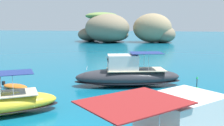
# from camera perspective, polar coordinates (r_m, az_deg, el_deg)

# --- Properties ---
(islet_large) EXTENTS (21.27, 20.49, 9.51)m
(islet_large) POSITION_cam_1_polar(r_m,az_deg,el_deg) (84.05, -1.25, 7.37)
(islet_large) COLOR #84755B
(islet_large) RESTS_ON ground
(islet_small) EXTENTS (15.28, 14.67, 9.06)m
(islet_small) POSITION_cam_1_polar(r_m,az_deg,el_deg) (83.42, 9.52, 7.17)
(islet_small) COLOR #9E8966
(islet_small) RESTS_ON ground
(motorboat_charcoal) EXTENTS (10.45, 5.79, 3.13)m
(motorboat_charcoal) POSITION_cam_1_polar(r_m,az_deg,el_deg) (24.40, 3.39, -2.73)
(motorboat_charcoal) COLOR #2D2D33
(motorboat_charcoal) RESTS_ON ground
(dinghy_tender) EXTENTS (2.87, 1.58, 0.58)m
(dinghy_tender) POSITION_cam_1_polar(r_m,az_deg,el_deg) (24.93, -20.54, -4.84)
(dinghy_tender) COLOR orange
(dinghy_tender) RESTS_ON ground
(channel_buoy) EXTENTS (0.56, 0.56, 1.48)m
(channel_buoy) POSITION_cam_1_polar(r_m,az_deg,el_deg) (22.88, 18.10, -5.61)
(channel_buoy) COLOR green
(channel_buoy) RESTS_ON ground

